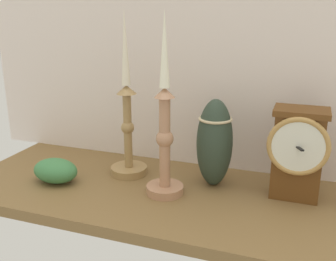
{
  "coord_description": "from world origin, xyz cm",
  "views": [
    {
      "loc": [
        23.87,
        -73.85,
        38.58
      ],
      "look_at": [
        -2.61,
        0.0,
        14.0
      ],
      "focal_mm": 42.07,
      "sensor_mm": 36.0,
      "label": 1
    }
  ],
  "objects": [
    {
      "name": "ivy_sprig",
      "position": [
        -28.61,
        -4.09,
        2.79
      ],
      "size": [
        10.65,
        7.45,
        5.58
      ],
      "color": "#3F7C45",
      "rests_on": "ground_plane"
    },
    {
      "name": "back_wall",
      "position": [
        0.0,
        18.5,
        32.5
      ],
      "size": [
        120.0,
        2.0,
        65.0
      ],
      "primitive_type": "cube",
      "color": "silver",
      "rests_on": "ground_plane"
    },
    {
      "name": "candlestick_tall_center",
      "position": [
        -2.96,
        -1.03,
        12.83
      ],
      "size": [
        8.08,
        8.08,
        38.44
      ],
      "color": "tan",
      "rests_on": "ground_plane"
    },
    {
      "name": "candlestick_tall_left",
      "position": [
        -14.81,
        5.97,
        12.13
      ],
      "size": [
        8.73,
        8.73,
        38.64
      ],
      "color": "#9F7C4A",
      "rests_on": "ground_plane"
    },
    {
      "name": "ground_plane",
      "position": [
        0.0,
        0.0,
        -1.2
      ],
      "size": [
        100.0,
        36.0,
        2.4
      ],
      "primitive_type": "cube",
      "color": "brown"
    },
    {
      "name": "tall_ceramic_vase",
      "position": [
        5.88,
        6.8,
        10.11
      ],
      "size": [
        7.98,
        7.98,
        19.94
      ],
      "color": "#2C3A2C",
      "rests_on": "ground_plane"
    },
    {
      "name": "mantel_clock",
      "position": [
        23.39,
        6.69,
        10.11
      ],
      "size": [
        12.23,
        9.81,
        19.21
      ],
      "color": "#5C3514",
      "rests_on": "ground_plane"
    }
  ]
}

